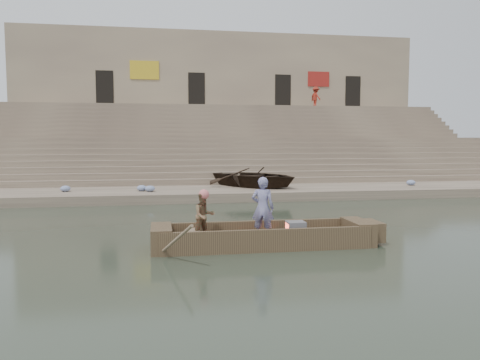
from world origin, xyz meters
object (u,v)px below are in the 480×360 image
object	(u,v)px
standing_man	(263,208)
rowing_man	(204,216)
main_rowboat	(263,242)
beached_rowboat	(255,177)
television	(295,229)
pedestrian	(316,97)

from	to	relation	value
standing_man	rowing_man	size ratio (longest dim) A/B	1.32
main_rowboat	beached_rowboat	size ratio (longest dim) A/B	1.08
main_rowboat	standing_man	world-z (taller)	standing_man
main_rowboat	television	distance (m)	0.90
television	pedestrian	distance (m)	26.79
television	standing_man	bearing A→B (deg)	-176.95
beached_rowboat	pedestrian	xyz separation A→B (m)	(7.63, 13.73, 5.12)
main_rowboat	rowing_man	xyz separation A→B (m)	(-1.49, 0.11, 0.71)
standing_man	television	xyz separation A→B (m)	(0.87, 0.05, -0.58)
standing_man	rowing_man	bearing A→B (deg)	17.01
beached_rowboat	television	bearing A→B (deg)	-134.94
television	pedestrian	xyz separation A→B (m)	(8.80, 24.68, 5.58)
beached_rowboat	pedestrian	bearing A→B (deg)	22.13
rowing_man	pedestrian	distance (m)	27.46
television	rowing_man	bearing A→B (deg)	177.20
rowing_man	main_rowboat	bearing A→B (deg)	-24.23
main_rowboat	beached_rowboat	world-z (taller)	beached_rowboat
television	beached_rowboat	xyz separation A→B (m)	(1.18, 10.95, 0.46)
main_rowboat	pedestrian	world-z (taller)	pedestrian
standing_man	main_rowboat	bearing A→B (deg)	-92.50
rowing_man	beached_rowboat	size ratio (longest dim) A/B	0.26
television	pedestrian	world-z (taller)	pedestrian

